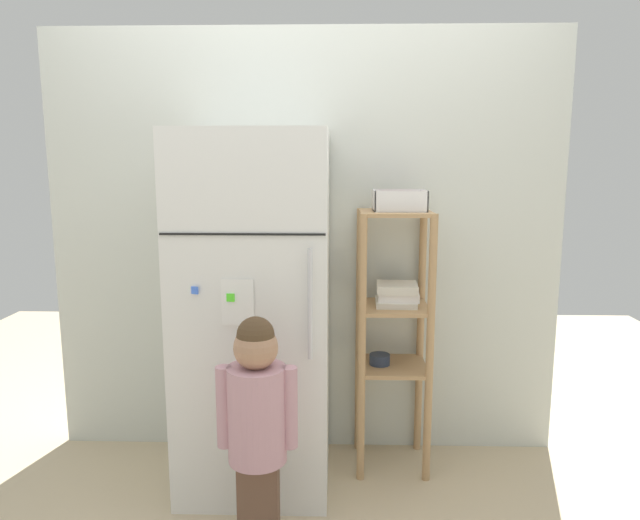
# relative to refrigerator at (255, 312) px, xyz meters

# --- Properties ---
(ground_plane) EXTENTS (6.00, 6.00, 0.00)m
(ground_plane) POSITION_rel_refrigerator_xyz_m (0.21, -0.02, -0.80)
(ground_plane) COLOR tan
(kitchen_wall_back) EXTENTS (2.53, 0.03, 2.10)m
(kitchen_wall_back) POSITION_rel_refrigerator_xyz_m (0.21, 0.34, 0.25)
(kitchen_wall_back) COLOR silver
(kitchen_wall_back) RESTS_ON ground
(refrigerator) EXTENTS (0.66, 0.65, 1.60)m
(refrigerator) POSITION_rel_refrigerator_xyz_m (0.00, 0.00, 0.00)
(refrigerator) COLOR white
(refrigerator) RESTS_ON ground
(child_standing) EXTENTS (0.30, 0.22, 0.92)m
(child_standing) POSITION_rel_refrigerator_xyz_m (0.08, -0.53, -0.24)
(child_standing) COLOR brown
(child_standing) RESTS_ON ground
(pantry_shelf_unit) EXTENTS (0.34, 0.33, 1.25)m
(pantry_shelf_unit) POSITION_rel_refrigerator_xyz_m (0.64, 0.14, -0.05)
(pantry_shelf_unit) COLOR tan
(pantry_shelf_unit) RESTS_ON ground
(fruit_bin) EXTENTS (0.24, 0.19, 0.10)m
(fruit_bin) POSITION_rel_refrigerator_xyz_m (0.65, 0.14, 0.48)
(fruit_bin) COLOR white
(fruit_bin) RESTS_ON pantry_shelf_unit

